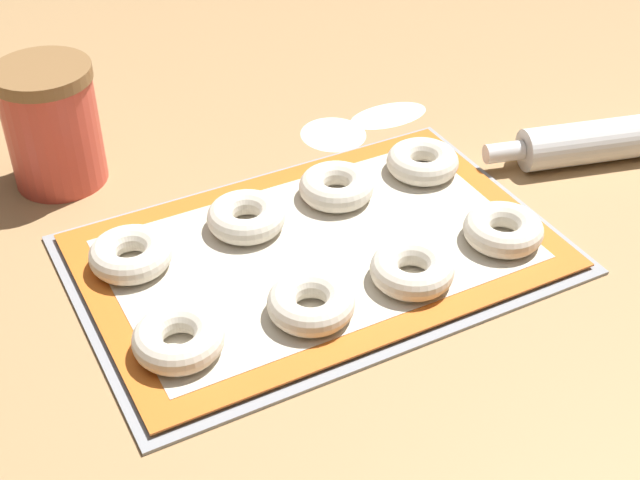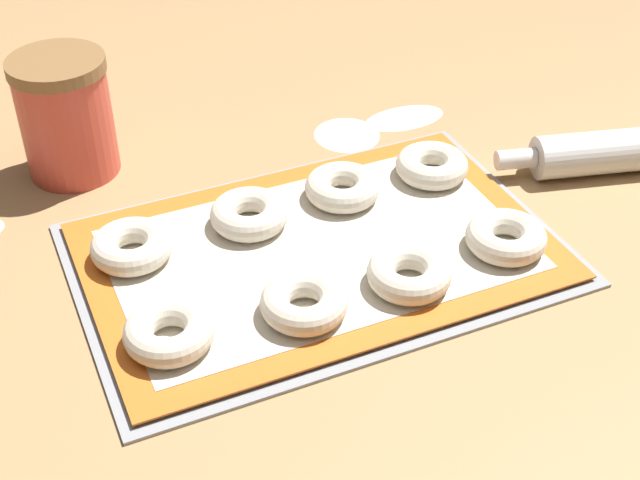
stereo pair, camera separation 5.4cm
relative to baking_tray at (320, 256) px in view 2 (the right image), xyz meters
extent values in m
plane|color=#A87F51|center=(0.01, 0.00, 0.00)|extent=(2.80, 2.80, 0.00)
cube|color=#93969B|center=(0.00, 0.00, 0.00)|extent=(0.54, 0.36, 0.01)
cube|color=orange|center=(0.00, 0.00, 0.01)|extent=(0.51, 0.33, 0.00)
cube|color=beige|center=(0.00, 0.00, 0.01)|extent=(0.45, 0.27, 0.00)
torus|color=silver|center=(-0.20, -0.07, 0.02)|extent=(0.09, 0.09, 0.03)
torus|color=silver|center=(-0.06, -0.09, 0.02)|extent=(0.09, 0.09, 0.03)
torus|color=silver|center=(0.06, -0.09, 0.02)|extent=(0.09, 0.09, 0.03)
torus|color=silver|center=(0.19, -0.08, 0.02)|extent=(0.09, 0.09, 0.03)
torus|color=silver|center=(-0.19, 0.07, 0.02)|extent=(0.09, 0.09, 0.03)
torus|color=silver|center=(-0.05, 0.08, 0.02)|extent=(0.09, 0.09, 0.03)
torus|color=silver|center=(0.07, 0.08, 0.02)|extent=(0.09, 0.09, 0.03)
torus|color=silver|center=(0.19, 0.08, 0.02)|extent=(0.09, 0.09, 0.03)
cylinder|color=#DB4C3D|center=(-0.21, 0.30, 0.07)|extent=(0.11, 0.11, 0.14)
cylinder|color=olive|center=(-0.21, 0.30, 0.14)|extent=(0.12, 0.12, 0.02)
cylinder|color=silver|center=(0.29, 0.05, 0.02)|extent=(0.05, 0.04, 0.03)
ellipsoid|color=white|center=(0.14, 0.23, 0.00)|extent=(0.09, 0.09, 0.00)
ellipsoid|color=white|center=(0.24, 0.24, 0.00)|extent=(0.12, 0.06, 0.00)
camera|label=1|loc=(-0.37, -0.69, 0.62)|focal=50.00mm
camera|label=2|loc=(-0.32, -0.72, 0.62)|focal=50.00mm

